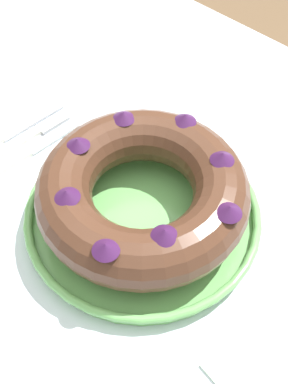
# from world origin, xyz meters

# --- Properties ---
(ground_plane) EXTENTS (8.00, 8.00, 0.00)m
(ground_plane) POSITION_xyz_m (0.00, 0.00, 0.00)
(ground_plane) COLOR brown
(dining_table) EXTENTS (1.40, 1.06, 0.72)m
(dining_table) POSITION_xyz_m (0.00, 0.00, 0.64)
(dining_table) COLOR silver
(dining_table) RESTS_ON ground_plane
(serving_dish) EXTENTS (0.34, 0.34, 0.03)m
(serving_dish) POSITION_xyz_m (0.00, 0.02, 0.74)
(serving_dish) COLOR #6BB760
(serving_dish) RESTS_ON dining_table
(bundt_cake) EXTENTS (0.29, 0.29, 0.09)m
(bundt_cake) POSITION_xyz_m (0.00, 0.02, 0.79)
(bundt_cake) COLOR #4C2D1E
(bundt_cake) RESTS_ON serving_dish
(fork) EXTENTS (0.02, 0.20, 0.01)m
(fork) POSITION_xyz_m (-0.25, -0.01, 0.73)
(fork) COLOR white
(fork) RESTS_ON dining_table
(cake_knife) EXTENTS (0.02, 0.18, 0.01)m
(cake_knife) POSITION_xyz_m (-0.22, -0.03, 0.73)
(cake_knife) COLOR white
(cake_knife) RESTS_ON dining_table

